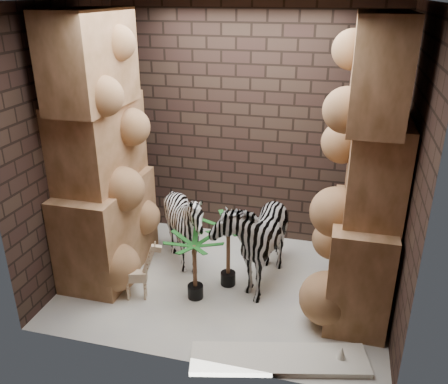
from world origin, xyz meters
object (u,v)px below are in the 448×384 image
(palm_back, at_px, (195,268))
(surfboard, at_px, (279,359))
(zebra_right, at_px, (255,227))
(palm_front, at_px, (228,253))
(zebra_left, at_px, (185,230))
(giraffe_toy, at_px, (135,270))

(palm_back, relative_size, surfboard, 0.47)
(zebra_right, bearing_deg, surfboard, -63.18)
(palm_front, relative_size, palm_back, 1.10)
(zebra_left, xyz_separation_m, palm_back, (0.29, -0.56, -0.12))
(zebra_right, bearing_deg, palm_front, -137.94)
(zebra_left, relative_size, surfboard, 0.68)
(zebra_right, distance_m, palm_back, 0.81)
(zebra_left, relative_size, palm_front, 1.33)
(palm_back, bearing_deg, zebra_right, 43.71)
(palm_front, bearing_deg, palm_back, -130.57)
(giraffe_toy, bearing_deg, surfboard, -35.58)
(surfboard, bearing_deg, giraffe_toy, 147.54)
(giraffe_toy, distance_m, palm_front, 1.03)
(zebra_right, bearing_deg, palm_back, -130.26)
(zebra_left, distance_m, palm_back, 0.64)
(zebra_right, height_order, palm_front, zebra_right)
(palm_front, height_order, surfboard, palm_front)
(surfboard, bearing_deg, zebra_right, 97.26)
(zebra_left, bearing_deg, palm_back, -55.67)
(palm_front, bearing_deg, zebra_left, 158.24)
(zebra_left, distance_m, surfboard, 1.90)
(palm_front, bearing_deg, zebra_right, 36.03)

